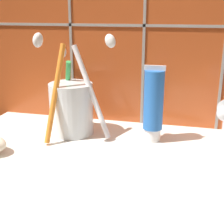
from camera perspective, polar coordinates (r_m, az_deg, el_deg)
sink_counter at (r=47.12cm, az=0.43°, el=-10.09°), size 56.48×35.73×2.00cm
toothbrush_cup at (r=55.75cm, az=-7.42°, el=1.05°), size 13.79×15.54×18.39cm
toothpaste_tube at (r=52.14cm, az=7.58°, el=1.34°), size 3.46×3.30×12.90cm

